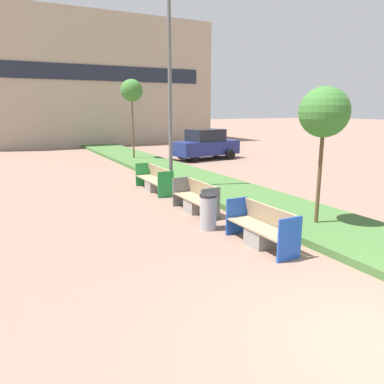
# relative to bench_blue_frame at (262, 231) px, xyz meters

# --- Properties ---
(ground_plane) EXTENTS (180.00, 180.00, 0.00)m
(ground_plane) POSITION_rel_bench_blue_frame_xyz_m (-0.94, -3.80, -0.36)
(ground_plane) COLOR #846656
(planter_grass_strip) EXTENTS (2.80, 120.00, 0.18)m
(planter_grass_strip) POSITION_rel_bench_blue_frame_xyz_m (2.26, 8.20, -0.27)
(planter_grass_strip) COLOR #426B33
(planter_grass_strip) RESTS_ON ground
(building_backdrop) EXTENTS (19.94, 7.70, 10.69)m
(building_backdrop) POSITION_rel_bench_blue_frame_xyz_m (3.06, 28.53, 4.98)
(building_backdrop) COLOR tan
(building_backdrop) RESTS_ON ground
(bench_blue_frame) EXTENTS (0.65, 1.99, 0.94)m
(bench_blue_frame) POSITION_rel_bench_blue_frame_xyz_m (0.00, 0.00, 0.00)
(bench_blue_frame) COLOR gray
(bench_blue_frame) RESTS_ON ground
(bench_grey_frame) EXTENTS (0.65, 1.93, 0.94)m
(bench_grey_frame) POSITION_rel_bench_blue_frame_xyz_m (-0.00, 3.24, -0.00)
(bench_grey_frame) COLOR gray
(bench_grey_frame) RESTS_ON ground
(bench_green_frame) EXTENTS (0.65, 2.40, 0.94)m
(bench_green_frame) POSITION_rel_bench_blue_frame_xyz_m (0.00, 6.65, 0.01)
(bench_green_frame) COLOR gray
(bench_green_frame) RESTS_ON ground
(litter_bin) EXTENTS (0.46, 0.46, 0.94)m
(litter_bin) POSITION_rel_bench_blue_frame_xyz_m (-0.49, 1.63, 0.11)
(litter_bin) COLOR #9EA0A5
(litter_bin) RESTS_ON ground
(street_lamp_post) EXTENTS (0.24, 0.44, 7.54)m
(street_lamp_post) POSITION_rel_bench_blue_frame_xyz_m (0.61, 6.45, 3.79)
(street_lamp_post) COLOR #56595B
(street_lamp_post) RESTS_ON ground
(sapling_tree_near) EXTENTS (1.26, 1.26, 3.67)m
(sapling_tree_near) POSITION_rel_bench_blue_frame_xyz_m (2.07, 0.34, 2.65)
(sapling_tree_near) COLOR brown
(sapling_tree_near) RESTS_ON ground
(sapling_tree_far) EXTENTS (1.29, 1.29, 4.79)m
(sapling_tree_far) POSITION_rel_bench_blue_frame_xyz_m (2.07, 15.14, 3.74)
(sapling_tree_far) COLOR brown
(sapling_tree_far) RESTS_ON ground
(parked_car_distant) EXTENTS (4.41, 2.36, 1.86)m
(parked_car_distant) POSITION_rel_bench_blue_frame_xyz_m (6.27, 13.74, 0.55)
(parked_car_distant) COLOR navy
(parked_car_distant) RESTS_ON ground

